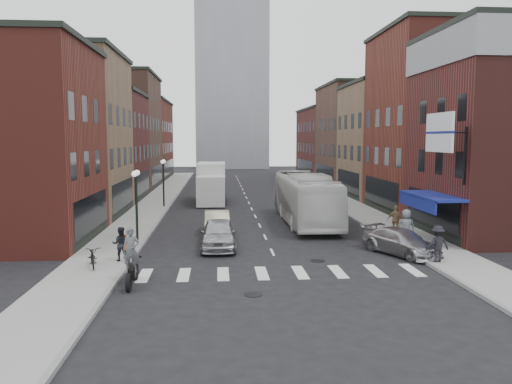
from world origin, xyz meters
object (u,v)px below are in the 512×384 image
sedan_left_near (218,234)px  streetlamp_far (163,174)px  sedan_left_far (217,223)px  motorcycle_rider (131,259)px  ped_left_solo (121,244)px  bike_rack (125,243)px  curb_car (401,242)px  billboard_sign (441,134)px  streetlamp_near (136,192)px  ped_right_a (438,244)px  transit_bus (305,198)px  ped_right_b (396,220)px  ped_right_c (406,227)px  parked_bicycle (93,256)px  box_truck (211,183)px

sedan_left_near → streetlamp_far: bearing=106.7°
sedan_left_far → motorcycle_rider: bearing=-109.1°
ped_left_solo → bike_rack: bearing=-89.0°
streetlamp_far → curb_car: bearing=-52.3°
billboard_sign → curb_car: billboard_sign is taller
streetlamp_near → sedan_left_far: streetlamp_near is taller
billboard_sign → curb_car: size_ratio=0.82×
motorcycle_rider → curb_car: motorcycle_rider is taller
bike_rack → ped_left_solo: ped_left_solo is taller
curb_car → ped_right_a: (0.90, -2.20, 0.36)m
transit_bus → sedan_left_far: bearing=-147.6°
transit_bus → ped_right_b: bearing=-50.7°
transit_bus → ped_right_c: transit_bus is taller
billboard_sign → streetlamp_near: billboard_sign is taller
streetlamp_near → curb_car: streetlamp_near is taller
bike_rack → transit_bus: transit_bus is taller
bike_rack → ped_left_solo: bearing=-84.6°
billboard_sign → transit_bus: size_ratio=0.30×
transit_bus → ped_right_a: bearing=-70.9°
sedan_left_near → sedan_left_far: 3.85m
ped_right_a → ped_right_c: bearing=-94.0°
transit_bus → ped_right_a: 12.78m
billboard_sign → ped_right_a: bearing=-113.7°
curb_car → streetlamp_far: bearing=102.4°
parked_bicycle → ped_right_a: (15.83, -0.32, 0.38)m
ped_right_b → ped_right_c: 2.63m
transit_bus → ped_left_solo: 15.14m
ped_left_solo → sedan_left_far: bearing=-127.9°
ped_left_solo → ped_right_c: bearing=-174.6°
parked_bicycle → ped_right_a: bearing=-17.5°
motorcycle_rider → ped_right_b: size_ratio=1.34×
streetlamp_far → bike_rack: bearing=-90.7°
streetlamp_far → transit_bus: (10.67, -8.12, -1.17)m
curb_car → transit_bus: bearing=82.8°
bike_rack → sedan_left_far: 6.66m
streetlamp_far → ped_right_c: streetlamp_far is taller
sedan_left_near → transit_bus: bearing=52.3°
transit_bus → ped_left_solo: bearing=-134.7°
billboard_sign → streetlamp_far: size_ratio=0.90×
transit_bus → ped_left_solo: size_ratio=7.74×
bike_rack → sedan_left_near: (4.80, 0.85, 0.24)m
motorcycle_rider → ped_left_solo: bearing=99.9°
streetlamp_near → ped_right_c: 15.08m
ped_right_c → sedan_left_near: bearing=3.6°
sedan_left_far → parked_bicycle: bearing=-126.4°
transit_bus → bike_rack: bearing=-141.5°
transit_bus → box_truck: bearing=120.2°
streetlamp_far → ped_right_b: 20.51m
streetlamp_near → ped_right_a: bearing=-22.7°
parked_bicycle → motorcycle_rider: bearing=-66.8°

